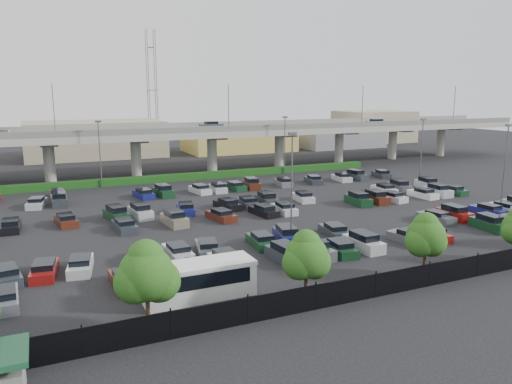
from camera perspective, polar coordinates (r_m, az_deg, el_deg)
ground at (r=62.56m, az=0.53°, el=-2.07°), size 280.00×280.00×0.00m
overpass at (r=91.09m, az=-8.20°, el=6.48°), size 150.00×13.00×15.80m
hedge at (r=85.31m, az=-6.60°, el=1.85°), size 66.00×1.60×1.10m
fence at (r=39.80m, az=18.05°, el=-9.25°), size 70.00×0.10×2.00m
tree_row at (r=40.51m, az=17.66°, el=-4.96°), size 65.07×3.66×5.94m
shuttle_bus at (r=36.43m, az=-6.58°, el=-9.82°), size 8.08×2.77×2.60m
parked_cars at (r=59.11m, az=2.98°, el=-2.27°), size 62.99×41.64×1.67m
light_poles at (r=61.64m, az=-3.73°, el=3.61°), size 66.90×48.38×10.30m
distant_buildings at (r=123.47m, az=-6.48°, el=6.27°), size 138.00×24.00×9.00m
comm_tower at (r=132.51m, az=-11.79°, el=11.59°), size 2.40×2.40×30.00m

